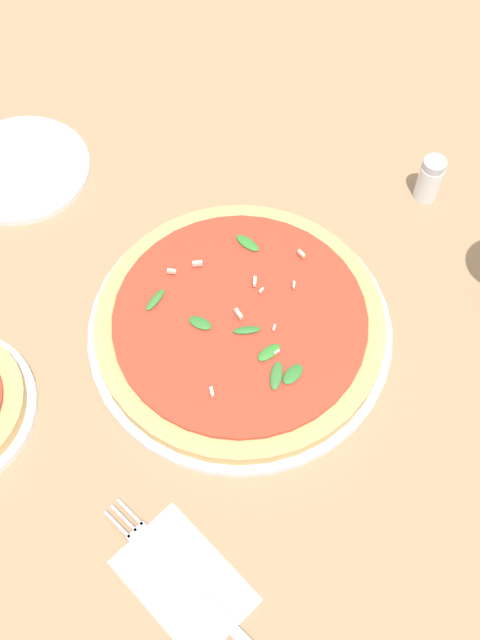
{
  "coord_description": "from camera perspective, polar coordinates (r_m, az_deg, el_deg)",
  "views": [
    {
      "loc": [
        -0.38,
        0.28,
        0.8
      ],
      "look_at": [
        -0.01,
        0.04,
        0.03
      ],
      "focal_mm": 42.0,
      "sensor_mm": 36.0,
      "label": 1
    }
  ],
  "objects": [
    {
      "name": "napkin",
      "position": [
        0.81,
        -4.28,
        -19.19
      ],
      "size": [
        0.15,
        0.11,
        0.01
      ],
      "rotation": [
        0.0,
        0.0,
        0.19
      ],
      "color": "silver",
      "rests_on": "ground_plane"
    },
    {
      "name": "side_plate_white",
      "position": [
        1.1,
        -16.39,
        11.09
      ],
      "size": [
        0.19,
        0.19,
        0.02
      ],
      "color": "white",
      "rests_on": "ground_plane"
    },
    {
      "name": "shaker_pepper",
      "position": [
        1.04,
        14.26,
        10.37
      ],
      "size": [
        0.03,
        0.03,
        0.07
      ],
      "color": "silver",
      "rests_on": "ground_plane"
    },
    {
      "name": "pizza_arugula_main",
      "position": [
        0.9,
        0.0,
        -0.42
      ],
      "size": [
        0.37,
        0.37,
        0.05
      ],
      "color": "white",
      "rests_on": "ground_plane"
    },
    {
      "name": "ground_plane",
      "position": [
        0.93,
        1.77,
        0.64
      ],
      "size": [
        6.0,
        6.0,
        0.0
      ],
      "primitive_type": "plane",
      "color": "#9E7A56"
    },
    {
      "name": "fork",
      "position": [
        0.81,
        -4.7,
        -18.75
      ],
      "size": [
        0.2,
        0.06,
        0.0
      ],
      "rotation": [
        0.0,
        0.0,
        0.23
      ],
      "color": "silver",
      "rests_on": "ground_plane"
    }
  ]
}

